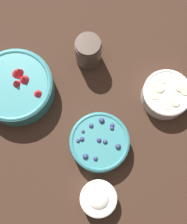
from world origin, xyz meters
TOP-DOWN VIEW (x-y plane):
  - ground_plane at (0.00, 0.00)m, footprint 4.00×4.00m
  - bowl_strawberries at (0.04, -0.18)m, footprint 0.22×0.22m
  - bowl_blueberries at (0.02, 0.11)m, footprint 0.17×0.17m
  - bowl_bananas at (-0.21, 0.17)m, footprint 0.14×0.14m
  - bowl_cream at (0.14, 0.20)m, footprint 0.10×0.10m
  - jar_chocolate at (-0.17, -0.09)m, footprint 0.08×0.08m

SIDE VIEW (x-z plane):
  - ground_plane at x=0.00m, z-range 0.00..0.00m
  - bowl_cream at x=0.14m, z-range 0.00..0.05m
  - bowl_blueberries at x=0.02m, z-range 0.00..0.06m
  - bowl_bananas at x=-0.21m, z-range 0.00..0.06m
  - bowl_strawberries at x=0.04m, z-range 0.00..0.08m
  - jar_chocolate at x=-0.17m, z-range 0.00..0.10m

